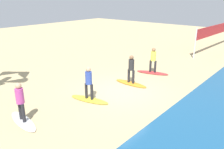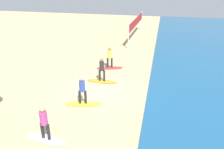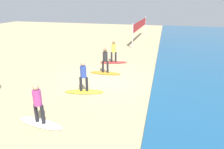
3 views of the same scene
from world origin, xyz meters
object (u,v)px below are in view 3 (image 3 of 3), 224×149
Objects in this scene: surfer_orange at (105,59)px; surfboard_red at (114,62)px; surfboard_yellow at (84,92)px; surfer_white at (38,101)px; surfboard_orange at (105,73)px; surfboard_white at (41,123)px; volleyball_net at (140,25)px; surfer_yellow at (83,74)px; surfer_red at (114,50)px.

surfboard_red is at bearing -178.79° from surfer_orange.
surfer_white reaches higher than surfboard_yellow.
surfboard_red is 1.28× the size of surfer_white.
surfboard_orange is at bearing -105.80° from surfboard_red.
surfboard_red is 1.00× the size of surfboard_white.
surfboard_red and surfboard_yellow have the same top height.
volleyball_net is at bearing 175.21° from surfer_white.
surfboard_red is 1.00× the size of surfboard_yellow.
volleyball_net is at bearing 93.71° from surfboard_white.
volleyball_net reaches higher than surfer_yellow.
surfer_yellow is at bearing -88.67° from surfboard_yellow.
surfer_orange is 0.18× the size of volleyball_net.
surfboard_white is (6.34, -0.86, 0.00)m from surfboard_orange.
surfer_red is 2.54m from surfer_orange.
surfboard_yellow is 0.99m from surfer_yellow.
surfer_red is at bearing -114.14° from surfboard_red.
surfer_red is 1.00× the size of surfer_white.
surfboard_white is at bearing 0.00° from surfer_white.
surfboard_yellow is (5.66, -0.22, -0.99)m from surfer_red.
surfboard_orange and surfboard_yellow have the same top height.
surfer_red is 2.72m from surfboard_orange.
surfer_white is (3.22, -0.58, 0.00)m from surfer_yellow.
surfboard_orange is 1.28× the size of surfer_white.
surfer_red is at bearing -4.45° from volleyball_net.
surfer_red reaches higher than surfboard_red.
surfer_yellow is (5.66, -0.22, 0.00)m from surfer_red.
surfboard_white is at bearing -112.20° from surfboard_red.
surfboard_red is 0.99m from surfer_red.
surfboard_yellow and surfboard_white have the same top height.
volleyball_net is (-18.93, 1.59, 0.75)m from surfer_white.
surfer_orange is 0.78× the size of surfboard_yellow.
surfer_white is at bearing -4.79° from volleyball_net.
surfboard_red and surfboard_white have the same top height.
surfboard_yellow is 0.23× the size of volleyball_net.
volleyball_net reaches higher than surfer_red.
surfboard_orange is at bearing 172.29° from surfer_white.
surfboard_orange is 3.29m from surfer_yellow.
surfer_red is 1.00× the size of surfer_yellow.
volleyball_net is (-18.93, 1.59, 1.74)m from surfboard_white.
surfer_orange reaches higher than surfboard_white.
surfboard_red is 1.28× the size of surfer_orange.
volleyball_net reaches higher than surfer_orange.
surfer_orange is 0.78× the size of surfboard_white.
surfboard_white is 0.23× the size of volleyball_net.
surfboard_yellow is 3.27m from surfboard_white.
surfboard_yellow is (3.12, -0.28, -0.99)m from surfer_orange.
volleyball_net is at bearing 73.63° from surfboard_yellow.
surfer_orange is 3.13m from surfer_yellow.
surfer_yellow is 0.18× the size of volleyball_net.
surfer_yellow is (5.66, -0.22, 0.99)m from surfboard_red.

